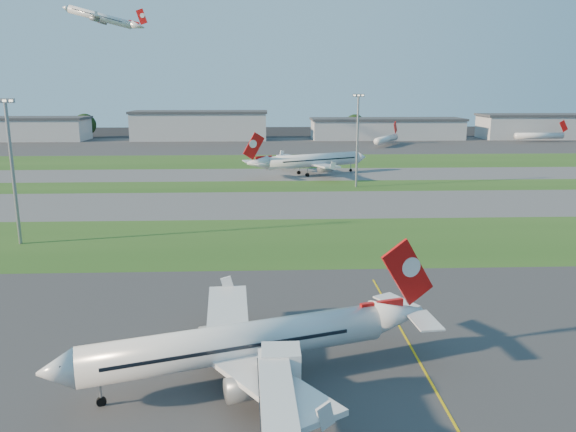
{
  "coord_description": "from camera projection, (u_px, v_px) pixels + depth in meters",
  "views": [
    {
      "loc": [
        -10.74,
        -47.53,
        27.77
      ],
      "look_at": [
        -7.02,
        42.17,
        7.0
      ],
      "focal_mm": 35.0,
      "sensor_mm": 36.0,
      "label": 1
    }
  ],
  "objects": [
    {
      "name": "taxiway_b",
      "position": [
        298.0,
        174.0,
        181.45
      ],
      "size": [
        300.0,
        26.0,
        0.01
      ],
      "primitive_type": "cube",
      "color": "#515154",
      "rests_on": "ground"
    },
    {
      "name": "apron_near",
      "position": [
        381.0,
        388.0,
        52.96
      ],
      "size": [
        300.0,
        70.0,
        0.01
      ],
      "primitive_type": "cube",
      "color": "#333335",
      "rests_on": "ground"
    },
    {
      "name": "tree_mid_west",
      "position": [
        248.0,
        127.0,
        309.77
      ],
      "size": [
        9.9,
        9.9,
        10.8
      ],
      "color": "black",
      "rests_on": "ground"
    },
    {
      "name": "ground",
      "position": [
        381.0,
        388.0,
        52.96
      ],
      "size": [
        700.0,
        700.0,
        0.0
      ],
      "primitive_type": "plane",
      "color": "black",
      "rests_on": "ground"
    },
    {
      "name": "taxiway_a",
      "position": [
        310.0,
        204.0,
        135.7
      ],
      "size": [
        300.0,
        32.0,
        0.01
      ],
      "primitive_type": "cube",
      "color": "#515154",
      "rests_on": "ground"
    },
    {
      "name": "hangar_east",
      "position": [
        387.0,
        129.0,
        302.13
      ],
      "size": [
        81.6,
        23.0,
        11.2
      ],
      "color": "#95979C",
      "rests_on": "ground"
    },
    {
      "name": "airliner_parked",
      "position": [
        241.0,
        343.0,
        53.34
      ],
      "size": [
        34.86,
        29.37,
        11.22
      ],
      "rotation": [
        0.0,
        0.0,
        0.31
      ],
      "color": "silver",
      "rests_on": "ground"
    },
    {
      "name": "yellow_line",
      "position": [
        433.0,
        387.0,
        53.16
      ],
      "size": [
        0.25,
        60.0,
        0.02
      ],
      "primitive_type": "cube",
      "color": "gold",
      "rests_on": "ground"
    },
    {
      "name": "airliner_departing",
      "position": [
        101.0,
        17.0,
        237.88
      ],
      "size": [
        33.17,
        28.14,
        10.35
      ],
      "rotation": [
        0.0,
        0.0,
        -0.03
      ],
      "color": "silver"
    },
    {
      "name": "hangar_far_east",
      "position": [
        568.0,
        126.0,
        305.94
      ],
      "size": [
        96.9,
        23.0,
        13.2
      ],
      "color": "#95979C",
      "rests_on": "ground"
    },
    {
      "name": "apron_far",
      "position": [
        287.0,
        145.0,
        271.98
      ],
      "size": [
        400.0,
        80.0,
        0.01
      ],
      "primitive_type": "cube",
      "color": "#333335",
      "rests_on": "ground"
    },
    {
      "name": "hangar_west",
      "position": [
        200.0,
        125.0,
        297.64
      ],
      "size": [
        71.4,
        23.0,
        15.2
      ],
      "color": "#95979C",
      "rests_on": "ground"
    },
    {
      "name": "mini_jet_near",
      "position": [
        386.0,
        139.0,
        268.0
      ],
      "size": [
        16.31,
        25.36,
        9.48
      ],
      "rotation": [
        0.0,
        0.0,
        1.03
      ],
      "color": "silver",
      "rests_on": "ground"
    },
    {
      "name": "mini_jet_far",
      "position": [
        540.0,
        136.0,
        286.4
      ],
      "size": [
        28.62,
        5.72,
        9.48
      ],
      "rotation": [
        0.0,
        0.0,
        0.1
      ],
      "color": "silver",
      "rests_on": "ground"
    },
    {
      "name": "airliner_taxiing",
      "position": [
        313.0,
        161.0,
        179.71
      ],
      "size": [
        38.14,
        32.52,
        12.8
      ],
      "rotation": [
        0.0,
        0.0,
        3.58
      ],
      "color": "silver",
      "rests_on": "ground"
    },
    {
      "name": "grass_strip_b",
      "position": [
        303.0,
        186.0,
        160.03
      ],
      "size": [
        300.0,
        18.0,
        0.01
      ],
      "primitive_type": "cube",
      "color": "#254D19",
      "rests_on": "ground"
    },
    {
      "name": "light_mast_west",
      "position": [
        12.0,
        162.0,
        98.02
      ],
      "size": [
        3.2,
        0.7,
        25.8
      ],
      "color": "gray",
      "rests_on": "ground"
    },
    {
      "name": "tree_mid_east",
      "position": [
        355.0,
        125.0,
        314.89
      ],
      "size": [
        11.55,
        11.55,
        12.6
      ],
      "color": "black",
      "rests_on": "ground"
    },
    {
      "name": "light_mast_centre",
      "position": [
        357.0,
        134.0,
        155.35
      ],
      "size": [
        3.2,
        0.7,
        25.8
      ],
      "color": "gray",
      "rests_on": "ground"
    },
    {
      "name": "grass_strip_c",
      "position": [
        293.0,
        161.0,
        213.57
      ],
      "size": [
        300.0,
        40.0,
        0.01
      ],
      "primitive_type": "cube",
      "color": "#254D19",
      "rests_on": "ground"
    },
    {
      "name": "tree_east",
      "position": [
        487.0,
        126.0,
        316.11
      ],
      "size": [
        10.45,
        10.45,
        11.4
      ],
      "color": "black",
      "rests_on": "ground"
    },
    {
      "name": "tree_west",
      "position": [
        85.0,
        125.0,
        309.73
      ],
      "size": [
        12.1,
        12.1,
        13.2
      ],
      "color": "black",
      "rests_on": "ground"
    },
    {
      "name": "grass_strip_a",
      "position": [
        324.0,
        241.0,
        103.58
      ],
      "size": [
        300.0,
        34.0,
        0.01
      ],
      "primitive_type": "cube",
      "color": "#254D19",
      "rests_on": "ground"
    }
  ]
}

